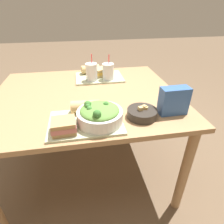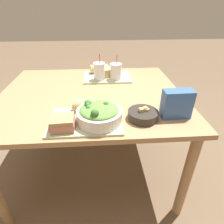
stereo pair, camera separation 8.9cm
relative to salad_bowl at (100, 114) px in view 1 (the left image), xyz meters
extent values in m
plane|color=brown|center=(-0.06, 0.38, -0.78)|extent=(12.00, 12.00, 0.00)
cube|color=#A37A51|center=(-0.06, 0.38, -0.07)|extent=(1.26, 1.05, 0.03)
cylinder|color=#A37A51|center=(0.51, -0.09, -0.43)|extent=(0.06, 0.06, 0.69)
cylinder|color=#A37A51|center=(-0.63, 0.84, -0.43)|extent=(0.06, 0.06, 0.69)
cylinder|color=#A37A51|center=(0.51, 0.84, -0.43)|extent=(0.06, 0.06, 0.69)
cube|color=#B2BC99|center=(-0.07, 0.01, -0.05)|extent=(0.38, 0.27, 0.01)
cube|color=#B2BC99|center=(0.07, 0.66, -0.05)|extent=(0.38, 0.27, 0.01)
cylinder|color=white|center=(0.00, 0.00, -0.01)|extent=(0.24, 0.24, 0.06)
ellipsoid|color=#5B8E3D|center=(0.00, 0.00, 0.02)|extent=(0.20, 0.20, 0.05)
sphere|color=#38702D|center=(0.04, 0.02, 0.04)|extent=(0.03, 0.03, 0.03)
sphere|color=#427F38|center=(-0.05, 0.00, 0.04)|extent=(0.03, 0.03, 0.03)
sphere|color=#38702D|center=(-0.06, 0.02, 0.04)|extent=(0.03, 0.03, 0.03)
sphere|color=#427F38|center=(-0.05, 0.04, 0.04)|extent=(0.04, 0.04, 0.04)
sphere|color=#38702D|center=(-0.02, -0.07, 0.04)|extent=(0.04, 0.04, 0.04)
sphere|color=#38702D|center=(0.04, 0.04, 0.04)|extent=(0.02, 0.02, 0.02)
cube|color=beige|center=(0.02, -0.03, 0.03)|extent=(0.06, 0.05, 0.01)
cube|color=beige|center=(0.03, -0.03, 0.03)|extent=(0.06, 0.05, 0.01)
cube|color=beige|center=(-0.01, -0.04, 0.03)|extent=(0.05, 0.06, 0.01)
cylinder|color=#2D2823|center=(0.24, 0.02, -0.03)|extent=(0.16, 0.16, 0.05)
cylinder|color=brown|center=(0.24, 0.02, -0.02)|extent=(0.15, 0.15, 0.01)
cube|color=tan|center=(0.26, 0.03, -0.01)|extent=(0.02, 0.02, 0.02)
cube|color=tan|center=(0.25, 0.03, -0.01)|extent=(0.02, 0.02, 0.02)
cube|color=tan|center=(0.22, 0.02, 0.00)|extent=(0.03, 0.03, 0.02)
cube|color=tan|center=(0.25, 0.04, 0.00)|extent=(0.03, 0.03, 0.02)
cube|color=tan|center=(-0.18, -0.05, -0.04)|extent=(0.12, 0.11, 0.02)
cube|color=#C1706B|center=(-0.18, -0.05, -0.01)|extent=(0.12, 0.11, 0.02)
cube|color=tan|center=(-0.18, -0.05, 0.01)|extent=(0.12, 0.11, 0.02)
cylinder|color=tan|center=(-0.07, 0.11, -0.01)|extent=(0.16, 0.08, 0.07)
cylinder|color=beige|center=(0.01, 0.11, -0.01)|extent=(0.01, 0.07, 0.06)
cube|color=tan|center=(0.08, 0.68, -0.04)|extent=(0.14, 0.14, 0.02)
cube|color=#EFB742|center=(0.08, 0.68, -0.01)|extent=(0.15, 0.14, 0.02)
cube|color=tan|center=(0.08, 0.68, 0.01)|extent=(0.14, 0.14, 0.02)
cylinder|color=tan|center=(0.01, 0.76, -0.01)|extent=(0.16, 0.09, 0.07)
cylinder|color=beige|center=(0.08, 0.77, -0.01)|extent=(0.02, 0.07, 0.06)
cylinder|color=silver|center=(0.01, 0.60, 0.02)|extent=(0.09, 0.09, 0.12)
cylinder|color=black|center=(0.01, 0.60, 0.01)|extent=(0.08, 0.08, 0.10)
cylinder|color=white|center=(0.01, 0.60, 0.08)|extent=(0.09, 0.09, 0.01)
cylinder|color=red|center=(0.01, 0.60, 0.12)|extent=(0.01, 0.02, 0.08)
cylinder|color=silver|center=(0.14, 0.60, 0.01)|extent=(0.09, 0.09, 0.12)
cylinder|color=#701E47|center=(0.14, 0.60, 0.00)|extent=(0.08, 0.08, 0.09)
cylinder|color=white|center=(0.14, 0.60, 0.07)|extent=(0.09, 0.09, 0.01)
cylinder|color=red|center=(0.14, 0.60, 0.11)|extent=(0.01, 0.02, 0.08)
cube|color=#335BA3|center=(0.42, 0.04, 0.02)|extent=(0.16, 0.08, 0.16)
camera|label=1|loc=(-0.08, -0.81, 0.50)|focal=30.00mm
camera|label=2|loc=(0.01, -0.82, 0.50)|focal=30.00mm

